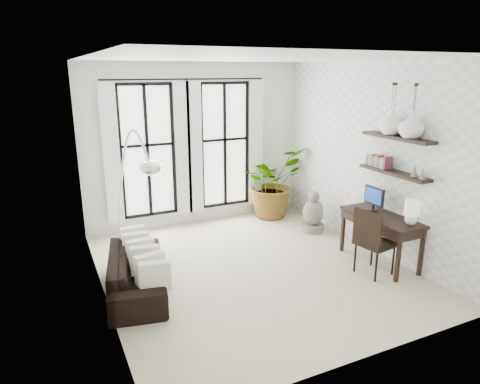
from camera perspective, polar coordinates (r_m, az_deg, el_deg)
floor at (r=6.92m, az=1.64°, el=-10.11°), size 5.00×5.00×0.00m
ceiling at (r=6.22m, az=1.89°, el=17.42°), size 5.00×5.00×0.00m
wall_left at (r=5.75m, az=-18.65°, el=0.61°), size 0.00×5.00×5.00m
wall_right at (r=7.65m, az=16.99°, el=4.40°), size 0.00×5.00×5.00m
wall_back at (r=8.64m, az=-5.83°, el=6.25°), size 4.50×0.00×4.50m
windows at (r=8.52m, az=-6.94°, el=5.80°), size 3.26×0.13×2.65m
wall_shelves at (r=7.07m, az=19.77°, el=4.31°), size 0.25×1.30×0.60m
sofa at (r=6.35m, az=-13.62°, el=-10.29°), size 1.11×2.01×0.56m
throw_pillows at (r=6.28m, az=-12.85°, el=-8.33°), size 0.40×1.52×0.40m
plant at (r=9.11m, az=4.24°, el=1.31°), size 1.66×1.55×1.50m
desk at (r=7.14m, az=18.57°, el=-3.59°), size 0.58×1.38×1.20m
desk_chair at (r=6.76m, az=17.17°, el=-5.92°), size 0.57×0.57×1.06m
arc_lamp at (r=6.18m, az=-14.12°, el=3.11°), size 0.72×0.84×2.27m
buddha at (r=8.45m, az=9.72°, el=-2.95°), size 0.45×0.45×0.81m
vase_a at (r=6.79m, az=21.90°, el=8.28°), size 0.37×0.37×0.38m
vase_b at (r=7.07m, az=19.54°, el=8.76°), size 0.37×0.37×0.38m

